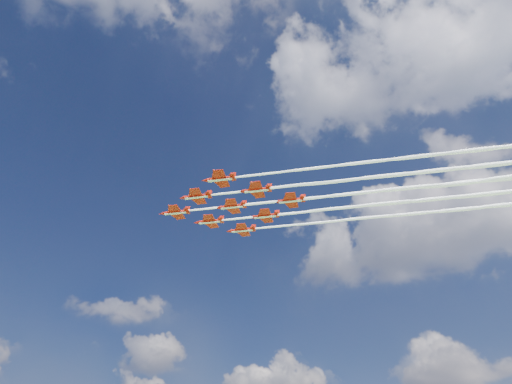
{
  "coord_description": "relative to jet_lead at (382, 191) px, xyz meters",
  "views": [
    {
      "loc": [
        82.33,
        -109.95,
        6.65
      ],
      "look_at": [
        13.56,
        -2.65,
        92.62
      ],
      "focal_mm": 35.0,
      "sensor_mm": 36.0,
      "label": 1
    }
  ],
  "objects": [
    {
      "name": "jet_lead",
      "position": [
        0.0,
        0.0,
        0.0
      ],
      "size": [
        124.72,
        52.69,
        2.51
      ],
      "rotation": [
        0.0,
        0.0,
        0.38
      ],
      "color": "#A91409"
    },
    {
      "name": "jet_row2_port",
      "position": [
        11.2,
        -3.55,
        0.0
      ],
      "size": [
        124.72,
        52.69,
        2.51
      ],
      "rotation": [
        0.0,
        0.0,
        0.38
      ],
      "color": "#A91409"
    },
    {
      "name": "jet_row2_starb",
      "position": [
        5.67,
        10.3,
        0.0
      ],
      "size": [
        124.72,
        52.69,
        2.51
      ],
      "rotation": [
        0.0,
        0.0,
        0.38
      ],
      "color": "#A91409"
    },
    {
      "name": "jet_row3_port",
      "position": [
        22.41,
        -7.11,
        0.0
      ],
      "size": [
        124.72,
        52.69,
        2.51
      ],
      "rotation": [
        0.0,
        0.0,
        0.38
      ],
      "color": "#A91409"
    },
    {
      "name": "jet_row3_centre",
      "position": [
        16.87,
        6.74,
        0.0
      ],
      "size": [
        124.72,
        52.69,
        2.51
      ],
      "rotation": [
        0.0,
        0.0,
        0.38
      ],
      "color": "#A91409"
    },
    {
      "name": "jet_row3_starb",
      "position": [
        11.34,
        20.59,
        0.0
      ],
      "size": [
        124.72,
        52.69,
        2.51
      ],
      "rotation": [
        0.0,
        0.0,
        0.38
      ],
      "color": "#A91409"
    },
    {
      "name": "jet_row4_port",
      "position": [
        28.08,
        3.19,
        0.0
      ],
      "size": [
        124.72,
        52.69,
        2.51
      ],
      "rotation": [
        0.0,
        0.0,
        0.38
      ],
      "color": "#A91409"
    },
    {
      "name": "jet_row4_starb",
      "position": [
        22.54,
        17.04,
        0.0
      ],
      "size": [
        124.72,
        52.69,
        2.51
      ],
      "rotation": [
        0.0,
        0.0,
        0.38
      ],
      "color": "#A91409"
    }
  ]
}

